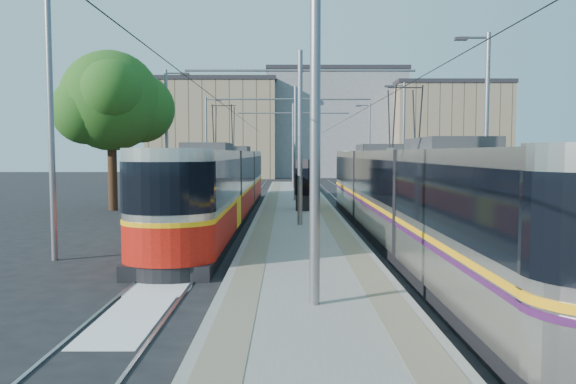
{
  "coord_description": "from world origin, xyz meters",
  "views": [
    {
      "loc": [
        -0.53,
        -14.65,
        3.22
      ],
      "look_at": [
        -0.48,
        8.5,
        1.6
      ],
      "focal_mm": 35.0,
      "sensor_mm": 36.0,
      "label": 1
    }
  ],
  "objects": [
    {
      "name": "street_lamps",
      "position": [
        -0.0,
        21.0,
        4.18
      ],
      "size": [
        15.18,
        38.22,
        8.0
      ],
      "color": "slate",
      "rests_on": "ground"
    },
    {
      "name": "ground",
      "position": [
        0.0,
        0.0,
        0.0
      ],
      "size": [
        160.0,
        160.0,
        0.0
      ],
      "primitive_type": "plane",
      "color": "black",
      "rests_on": "ground"
    },
    {
      "name": "building_left",
      "position": [
        -10.0,
        60.0,
        6.33
      ],
      "size": [
        16.32,
        12.24,
        12.63
      ],
      "color": "gray",
      "rests_on": "ground"
    },
    {
      "name": "tactile_strip_right",
      "position": [
        1.45,
        17.0,
        0.3
      ],
      "size": [
        0.7,
        50.0,
        0.01
      ],
      "primitive_type": "cube",
      "color": "gray",
      "rests_on": "platform"
    },
    {
      "name": "track_arrow",
      "position": [
        -3.6,
        -3.0,
        0.01
      ],
      "size": [
        1.2,
        5.0,
        0.01
      ],
      "primitive_type": "cube",
      "color": "silver",
      "rests_on": "ground"
    },
    {
      "name": "building_centre",
      "position": [
        6.0,
        64.0,
        7.17
      ],
      "size": [
        18.36,
        14.28,
        14.32
      ],
      "color": "gray",
      "rests_on": "ground"
    },
    {
      "name": "tree",
      "position": [
        -9.92,
        16.92,
        5.98
      ],
      "size": [
        6.09,
        5.63,
        8.85
      ],
      "color": "#382314",
      "rests_on": "ground"
    },
    {
      "name": "building_right",
      "position": [
        20.0,
        58.0,
        6.06
      ],
      "size": [
        14.28,
        10.2,
        12.09
      ],
      "color": "gray",
      "rests_on": "ground"
    },
    {
      "name": "catenary",
      "position": [
        0.0,
        14.15,
        4.52
      ],
      "size": [
        9.2,
        70.0,
        7.0
      ],
      "color": "slate",
      "rests_on": "platform"
    },
    {
      "name": "tram_right",
      "position": [
        3.6,
        5.17,
        1.86
      ],
      "size": [
        2.43,
        27.88,
        5.5
      ],
      "color": "black",
      "rests_on": "ground"
    },
    {
      "name": "platform",
      "position": [
        0.0,
        17.0,
        0.15
      ],
      "size": [
        4.0,
        50.0,
        0.3
      ],
      "primitive_type": "cube",
      "color": "gray",
      "rests_on": "ground"
    },
    {
      "name": "tactile_strip_left",
      "position": [
        -1.45,
        17.0,
        0.3
      ],
      "size": [
        0.7,
        50.0,
        0.01
      ],
      "primitive_type": "cube",
      "color": "gray",
      "rests_on": "platform"
    },
    {
      "name": "tram_left",
      "position": [
        -3.6,
        12.72,
        1.71
      ],
      "size": [
        2.43,
        27.74,
        5.5
      ],
      "color": "black",
      "rests_on": "ground"
    },
    {
      "name": "rails",
      "position": [
        0.0,
        17.0,
        0.02
      ],
      "size": [
        8.71,
        70.0,
        0.03
      ],
      "color": "gray",
      "rests_on": "ground"
    },
    {
      "name": "shelter",
      "position": [
        0.44,
        13.83,
        1.66
      ],
      "size": [
        1.13,
        1.37,
        2.6
      ],
      "rotation": [
        0.0,
        0.0,
        -0.41
      ],
      "color": "black",
      "rests_on": "platform"
    }
  ]
}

